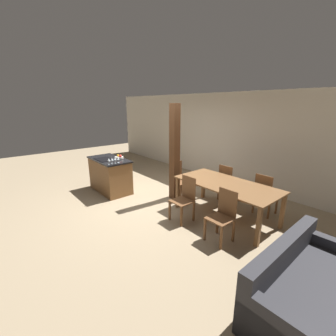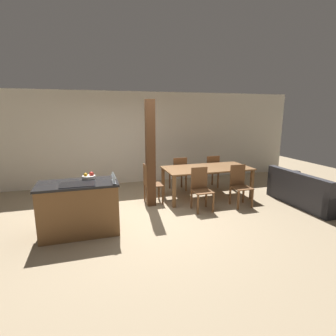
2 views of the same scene
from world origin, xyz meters
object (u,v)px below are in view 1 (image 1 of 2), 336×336
Objects in this scene: dining_chair_head_end at (179,179)px; wine_glass_end at (118,158)px; wine_glass_near at (109,160)px; dining_chair_far_left at (227,183)px; dining_chair_near_left at (185,198)px; wine_glass_far at (115,159)px; couch at (310,291)px; dining_chair_far_right at (265,194)px; timber_post at (175,153)px; wine_glass_middle at (112,159)px; dining_table at (226,187)px; fruit_bowl at (119,157)px; dining_chair_near_right at (223,215)px; kitchen_island at (110,175)px.

wine_glass_end is at bearing 142.01° from dining_chair_head_end.
dining_chair_far_left is (1.91, 2.20, -0.57)m from wine_glass_near.
wine_glass_end is at bearing -166.09° from dining_chair_near_left.
wine_glass_far is 1.70m from dining_chair_head_end.
dining_chair_near_left is 2.56m from couch.
timber_post is (-1.95, -0.89, 0.71)m from dining_chair_far_right.
wine_glass_middle is 0.07× the size of dining_table.
wine_glass_near is 2.83m from dining_table.
fruit_bowl is at bearing -148.49° from timber_post.
dining_table is at bearing 28.43° from wine_glass_far.
dining_chair_near_left and dining_chair_head_end have the same top height.
fruit_bowl is at bearing -174.42° from dining_chair_near_left.
dining_chair_head_end is (1.36, 0.97, -0.49)m from fruit_bowl.
couch is (3.48, -1.16, -0.21)m from dining_chair_head_end.
dining_table is at bearing 26.87° from wine_glass_end.
wine_glass_far is 0.17× the size of dining_chair_far_left.
fruit_bowl is 0.25× the size of dining_chair_far_right.
dining_chair_far_left is at bearing 123.07° from dining_chair_near_right.
timber_post is (-3.50, 1.02, 0.92)m from couch.
dining_chair_head_end is 0.51× the size of couch.
wine_glass_end is 2.79m from dining_chair_far_left.
fruit_bowl is 0.10× the size of timber_post.
dining_chair_near_left is (1.91, 0.64, -0.57)m from wine_glass_middle.
dining_chair_near_right is at bearing -16.91° from timber_post.
dining_chair_near_left is 1.35m from timber_post.
wine_glass_end is at bearing -170.65° from dining_chair_near_right.
wine_glass_near reaches higher than dining_chair_head_end.
wine_glass_end is at bearing -31.25° from fruit_bowl.
timber_post is at bearing 54.77° from wine_glass_near.
dining_table is 2.30× the size of dining_chair_near_left.
wine_glass_middle is at bearing -167.46° from dining_chair_near_right.
timber_post is at bearing 163.09° from dining_chair_near_right.
dining_chair_far_left is (-0.96, 1.48, 0.00)m from dining_chair_near_right.
dining_chair_far_right is 2.46m from couch.
wine_glass_end is at bearing -3.25° from kitchen_island.
dining_chair_far_left is (1.91, 2.12, -0.57)m from wine_glass_middle.
dining_chair_far_right is at bearing -180.00° from dining_chair_far_left.
wine_glass_end is at bearing 89.86° from couch.
dining_chair_near_right is at bearing 9.35° from wine_glass_end.
wine_glass_far is at bearing -169.04° from dining_chair_near_right.
wine_glass_middle is at bearing -127.01° from timber_post.
fruit_bowl reaches higher than dining_chair_near_left.
wine_glass_near is 0.07× the size of dining_table.
dining_chair_far_right is 1.00× the size of dining_chair_head_end.
timber_post reaches higher than dining_chair_head_end.
dining_chair_near_right is at bearing 14.11° from wine_glass_near.
wine_glass_near is at bearing -50.64° from fruit_bowl.
dining_chair_head_end is (1.55, 1.18, 0.02)m from kitchen_island.
timber_post is at bearing 172.73° from dining_chair_head_end.
dining_chair_near_left and dining_chair_far_left have the same top height.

